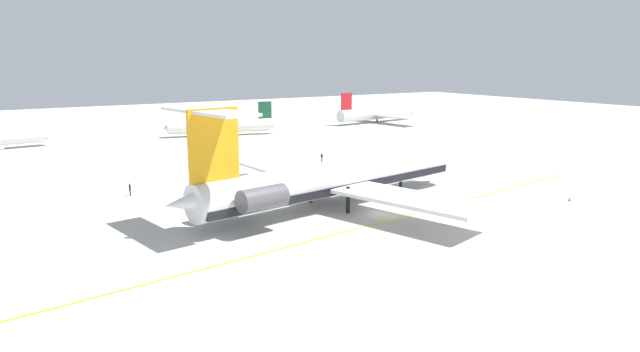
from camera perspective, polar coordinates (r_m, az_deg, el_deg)
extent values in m
plane|color=#B7B5AD|center=(69.46, 6.03, -3.90)|extent=(365.70, 365.70, 0.00)
cylinder|color=silver|center=(72.51, 1.70, -0.19)|extent=(41.31, 10.68, 4.39)
cone|color=silver|center=(87.58, 11.59, 1.66)|extent=(5.16, 4.87, 4.21)
cone|color=silver|center=(60.64, -12.68, -2.50)|extent=(6.90, 4.67, 3.73)
cube|color=black|center=(72.72, 1.69, -0.95)|extent=(40.42, 10.62, 0.97)
cube|color=silver|center=(81.69, -3.26, 0.61)|extent=(7.76, 18.60, 0.44)
cube|color=silver|center=(65.76, 9.03, -2.28)|extent=(11.32, 19.43, 0.44)
cylinder|color=#515156|center=(66.74, -9.33, -1.12)|extent=(5.81, 3.36, 2.54)
cube|color=silver|center=(66.11, -8.98, -1.23)|extent=(3.47, 1.89, 0.53)
cylinder|color=#515156|center=(61.02, -5.80, -2.24)|extent=(5.81, 3.36, 2.54)
cube|color=silver|center=(61.62, -6.22, -2.11)|extent=(3.47, 1.89, 0.53)
cube|color=orange|center=(60.85, -10.66, 3.10)|extent=(5.94, 1.35, 7.77)
cube|color=silver|center=(63.24, -12.79, 6.60)|extent=(5.05, 6.96, 0.31)
cube|color=silver|center=(57.19, -9.37, 6.20)|extent=(5.05, 6.96, 0.31)
cylinder|color=black|center=(81.83, 8.14, -0.34)|extent=(0.48, 0.48, 3.33)
cylinder|color=black|center=(74.61, -0.92, -1.41)|extent=(0.48, 0.48, 3.33)
cylinder|color=black|center=(69.56, 2.83, -2.41)|extent=(0.48, 0.48, 3.33)
cone|color=silver|center=(136.91, -25.83, 3.79)|extent=(2.83, 3.19, 2.93)
cylinder|color=silver|center=(140.88, -9.90, 4.98)|extent=(25.58, 9.76, 3.07)
cone|color=silver|center=(139.87, -15.14, 4.70)|extent=(3.19, 3.48, 2.92)
cube|color=silver|center=(133.63, -9.49, 4.50)|extent=(7.41, 12.49, 0.37)
cube|color=silver|center=(148.21, -10.27, 5.18)|extent=(7.41, 12.49, 0.37)
cube|color=#195133|center=(142.26, -5.58, 6.64)|extent=(3.31, 1.18, 4.19)
cylinder|color=black|center=(141.04, -9.88, 4.44)|extent=(0.37, 0.37, 2.07)
cylinder|color=silver|center=(168.55, 5.79, 6.30)|extent=(28.90, 6.55, 3.43)
cone|color=silver|center=(178.86, 9.10, 6.53)|extent=(3.15, 3.55, 3.26)
cube|color=silver|center=(174.55, 3.88, 6.41)|extent=(6.39, 13.57, 0.41)
cube|color=silver|center=(162.82, 7.83, 5.93)|extent=(6.39, 13.57, 0.41)
cube|color=#B2191E|center=(159.95, 2.68, 7.51)|extent=(3.76, 0.75, 4.68)
cylinder|color=black|center=(168.70, 5.78, 5.79)|extent=(0.41, 0.41, 2.31)
cylinder|color=black|center=(82.45, -18.59, -1.64)|extent=(0.11, 0.11, 0.85)
cylinder|color=black|center=(82.57, -18.54, -1.62)|extent=(0.11, 0.11, 0.85)
cylinder|color=#191E4C|center=(82.34, -18.60, -1.11)|extent=(0.29, 0.29, 0.68)
sphere|color=brown|center=(82.25, -18.63, -0.79)|extent=(0.27, 0.27, 0.27)
cylinder|color=#191E4C|center=(82.18, -18.67, -1.12)|extent=(0.08, 0.08, 0.57)
cylinder|color=#191E4C|center=(82.50, -18.54, -1.06)|extent=(0.08, 0.08, 0.57)
cylinder|color=black|center=(103.52, 0.13, 1.63)|extent=(0.10, 0.10, 0.82)
cylinder|color=black|center=(103.56, 0.21, 1.63)|extent=(0.10, 0.10, 0.82)
cylinder|color=#262628|center=(103.41, 0.17, 2.03)|extent=(0.28, 0.28, 0.65)
sphere|color=#8C6647|center=(103.34, 0.17, 2.28)|extent=(0.26, 0.26, 0.26)
cylinder|color=#262628|center=(103.36, 0.07, 2.05)|extent=(0.08, 0.08, 0.55)
cylinder|color=#262628|center=(103.45, 0.27, 2.05)|extent=(0.08, 0.08, 0.55)
cone|color=#EA590F|center=(82.53, 23.83, -2.14)|extent=(0.40, 0.40, 0.55)
cube|color=gold|center=(66.27, 6.13, -4.68)|extent=(83.55, 11.38, 0.01)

